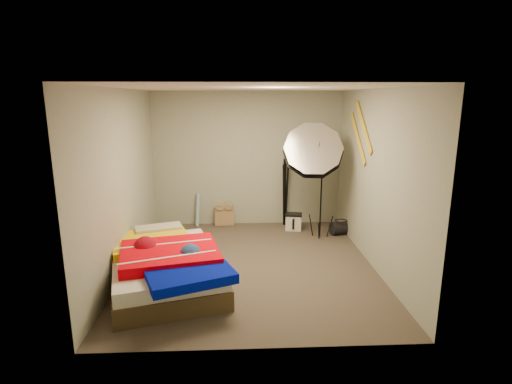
{
  "coord_description": "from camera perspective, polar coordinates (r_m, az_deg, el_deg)",
  "views": [
    {
      "loc": [
        -0.18,
        -5.41,
        2.37
      ],
      "look_at": [
        0.1,
        0.6,
        0.95
      ],
      "focal_mm": 28.0,
      "sensor_mm": 36.0,
      "label": 1
    }
  ],
  "objects": [
    {
      "name": "tote_bag",
      "position": [
        7.64,
        -4.55,
        -3.43
      ],
      "size": [
        0.36,
        0.17,
        0.37
      ],
      "primitive_type": "cube",
      "rotation": [
        -0.14,
        0.0,
        0.04
      ],
      "color": "#A48059",
      "rests_on": "floor"
    },
    {
      "name": "wall_stripe_upper",
      "position": [
        6.32,
        15.11,
        9.01
      ],
      "size": [
        0.02,
        0.91,
        0.78
      ],
      "primitive_type": "cube",
      "rotation": [
        0.7,
        0.0,
        0.0
      ],
      "color": "gold",
      "rests_on": "wall_right"
    },
    {
      "name": "ceiling",
      "position": [
        5.42,
        -0.78,
        14.64
      ],
      "size": [
        4.0,
        4.0,
        0.0
      ],
      "primitive_type": "plane",
      "rotation": [
        3.14,
        0.0,
        0.0
      ],
      "color": "silver",
      "rests_on": "wall_back"
    },
    {
      "name": "camera_case",
      "position": [
        7.39,
        5.38,
        -4.34
      ],
      "size": [
        0.31,
        0.25,
        0.28
      ],
      "primitive_type": "cube",
      "rotation": [
        0.0,
        0.0,
        -0.17
      ],
      "color": "silver",
      "rests_on": "floor"
    },
    {
      "name": "wall_left",
      "position": [
        5.75,
        -18.47,
        1.34
      ],
      "size": [
        0.0,
        4.0,
        4.0
      ],
      "primitive_type": "plane",
      "rotation": [
        1.57,
        0.0,
        1.57
      ],
      "color": "#9A9E8E",
      "rests_on": "floor"
    },
    {
      "name": "duffel_bag",
      "position": [
        7.3,
        12.05,
        -5.05
      ],
      "size": [
        0.42,
        0.31,
        0.23
      ],
      "primitive_type": "cylinder",
      "rotation": [
        0.0,
        1.57,
        0.25
      ],
      "color": "black",
      "rests_on": "floor"
    },
    {
      "name": "wrapping_roll",
      "position": [
        7.64,
        -8.33,
        -2.54
      ],
      "size": [
        0.12,
        0.19,
        0.62
      ],
      "primitive_type": "cylinder",
      "rotation": [
        -0.17,
        0.0,
        -0.32
      ],
      "color": "teal",
      "rests_on": "floor"
    },
    {
      "name": "wall_front",
      "position": [
        3.6,
        0.35,
        -4.87
      ],
      "size": [
        3.5,
        0.0,
        3.5
      ],
      "primitive_type": "plane",
      "rotation": [
        -1.57,
        0.0,
        0.0
      ],
      "color": "#9A9E8E",
      "rests_on": "floor"
    },
    {
      "name": "wall_stripe_lower",
      "position": [
        6.58,
        14.35,
        7.45
      ],
      "size": [
        0.02,
        0.91,
        0.78
      ],
      "primitive_type": "cube",
      "rotation": [
        0.7,
        0.0,
        0.0
      ],
      "color": "gold",
      "rests_on": "wall_right"
    },
    {
      "name": "floor",
      "position": [
        5.91,
        -0.71,
        -10.36
      ],
      "size": [
        4.0,
        4.0,
        0.0
      ],
      "primitive_type": "plane",
      "color": "#4C4138",
      "rests_on": "ground"
    },
    {
      "name": "bed",
      "position": [
        5.34,
        -12.73,
        -10.14
      ],
      "size": [
        1.83,
        2.22,
        0.55
      ],
      "color": "#4A3922",
      "rests_on": "floor"
    },
    {
      "name": "camera_tripod",
      "position": [
        7.52,
        4.16,
        0.66
      ],
      "size": [
        0.07,
        0.07,
        1.28
      ],
      "color": "black",
      "rests_on": "floor"
    },
    {
      "name": "photo_umbrella",
      "position": [
        6.65,
        8.12,
        5.66
      ],
      "size": [
        1.27,
        0.99,
        2.1
      ],
      "color": "black",
      "rests_on": "floor"
    },
    {
      "name": "wall_back",
      "position": [
        7.5,
        -1.27,
        4.68
      ],
      "size": [
        3.5,
        0.0,
        3.5
      ],
      "primitive_type": "plane",
      "rotation": [
        1.57,
        0.0,
        0.0
      ],
      "color": "#9A9E8E",
      "rests_on": "floor"
    },
    {
      "name": "wall_right",
      "position": [
        5.86,
        16.64,
        1.68
      ],
      "size": [
        0.0,
        4.0,
        4.0
      ],
      "primitive_type": "plane",
      "rotation": [
        1.57,
        0.0,
        -1.57
      ],
      "color": "#9A9E8E",
      "rests_on": "floor"
    }
  ]
}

